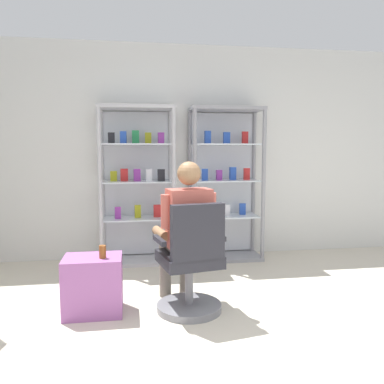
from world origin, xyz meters
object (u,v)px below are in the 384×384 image
object	(u,v)px
display_cabinet_right	(224,183)
office_chair	(191,268)
storage_crate	(93,285)
display_cabinet_left	(137,184)
seated_shopkeeper	(185,227)
tea_glass	(103,252)

from	to	relation	value
display_cabinet_right	office_chair	bearing A→B (deg)	-112.29
storage_crate	display_cabinet_right	bearing A→B (deg)	45.66
display_cabinet_left	storage_crate	bearing A→B (deg)	-104.76
seated_shopkeeper	storage_crate	world-z (taller)	seated_shopkeeper
storage_crate	seated_shopkeeper	bearing A→B (deg)	2.27
office_chair	storage_crate	bearing A→B (deg)	171.07
display_cabinet_left	seated_shopkeeper	size ratio (longest dim) A/B	1.47
display_cabinet_right	seated_shopkeeper	xyz separation A→B (m)	(-0.72, -1.51, -0.25)
display_cabinet_left	display_cabinet_right	distance (m)	1.10
storage_crate	tea_glass	size ratio (longest dim) A/B	4.56
display_cabinet_left	tea_glass	size ratio (longest dim) A/B	17.69
display_cabinet_right	office_chair	size ratio (longest dim) A/B	1.98
seated_shopkeeper	tea_glass	xyz separation A→B (m)	(-0.70, -0.08, -0.17)
tea_glass	display_cabinet_left	bearing A→B (deg)	78.69
display_cabinet_left	display_cabinet_right	xyz separation A→B (m)	(1.10, 0.00, -0.01)
display_cabinet_right	storage_crate	world-z (taller)	display_cabinet_right
storage_crate	tea_glass	xyz separation A→B (m)	(0.09, -0.05, 0.30)
tea_glass	display_cabinet_right	bearing A→B (deg)	48.28
office_chair	seated_shopkeeper	bearing A→B (deg)	100.87
tea_glass	office_chair	bearing A→B (deg)	-6.19
display_cabinet_right	office_chair	distance (m)	1.89
display_cabinet_left	office_chair	size ratio (longest dim) A/B	1.98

